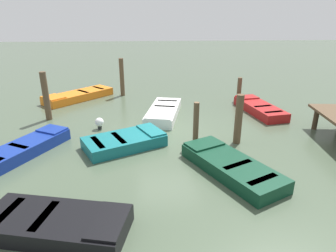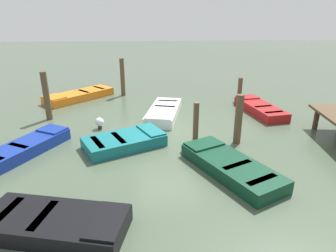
{
  "view_description": "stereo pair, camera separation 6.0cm",
  "coord_description": "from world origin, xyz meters",
  "px_view_note": "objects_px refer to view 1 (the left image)",
  "views": [
    {
      "loc": [
        10.7,
        -0.7,
        4.5
      ],
      "look_at": [
        0.0,
        0.0,
        0.35
      ],
      "focal_mm": 31.6,
      "sensor_mm": 36.0,
      "label": 1
    },
    {
      "loc": [
        10.7,
        -0.64,
        4.5
      ],
      "look_at": [
        0.0,
        0.0,
        0.35
      ],
      "focal_mm": 31.6,
      "sensor_mm": 36.0,
      "label": 2
    }
  ],
  "objects_px": {
    "rowboat_orange": "(78,96)",
    "marker_buoy": "(99,122)",
    "mooring_piling_center": "(196,124)",
    "rowboat_teal": "(125,141)",
    "mooring_piling_mid_right": "(122,77)",
    "mooring_piling_near_left": "(46,96)",
    "rowboat_white": "(164,112)",
    "mooring_piling_near_right": "(239,89)",
    "mooring_piling_far_left": "(239,119)",
    "rowboat_black": "(57,223)",
    "rowboat_blue": "(26,148)",
    "rowboat_red": "(259,108)",
    "rowboat_dark_green": "(231,166)"
  },
  "relations": [
    {
      "from": "rowboat_orange",
      "to": "marker_buoy",
      "type": "bearing_deg",
      "value": 66.41
    },
    {
      "from": "rowboat_orange",
      "to": "mooring_piling_center",
      "type": "relative_size",
      "value": 2.29
    },
    {
      "from": "rowboat_teal",
      "to": "marker_buoy",
      "type": "height_order",
      "value": "marker_buoy"
    },
    {
      "from": "mooring_piling_mid_right",
      "to": "mooring_piling_near_left",
      "type": "height_order",
      "value": "mooring_piling_near_left"
    },
    {
      "from": "mooring_piling_center",
      "to": "rowboat_white",
      "type": "bearing_deg",
      "value": -162.25
    },
    {
      "from": "rowboat_white",
      "to": "rowboat_orange",
      "type": "xyz_separation_m",
      "value": [
        -3.11,
        -4.53,
        -0.0
      ]
    },
    {
      "from": "rowboat_white",
      "to": "mooring_piling_near_left",
      "type": "bearing_deg",
      "value": -76.89
    },
    {
      "from": "mooring_piling_mid_right",
      "to": "mooring_piling_near_right",
      "type": "bearing_deg",
      "value": 77.97
    },
    {
      "from": "rowboat_teal",
      "to": "rowboat_orange",
      "type": "xyz_separation_m",
      "value": [
        -6.32,
        -2.99,
        -0.0
      ]
    },
    {
      "from": "rowboat_white",
      "to": "mooring_piling_far_left",
      "type": "height_order",
      "value": "mooring_piling_far_left"
    },
    {
      "from": "rowboat_orange",
      "to": "mooring_piling_near_right",
      "type": "bearing_deg",
      "value": 130.06
    },
    {
      "from": "rowboat_black",
      "to": "mooring_piling_center",
      "type": "relative_size",
      "value": 2.14
    },
    {
      "from": "mooring_piling_center",
      "to": "rowboat_blue",
      "type": "bearing_deg",
      "value": -85.9
    },
    {
      "from": "rowboat_teal",
      "to": "rowboat_orange",
      "type": "relative_size",
      "value": 0.86
    },
    {
      "from": "rowboat_red",
      "to": "mooring_piling_far_left",
      "type": "height_order",
      "value": "mooring_piling_far_left"
    },
    {
      "from": "mooring_piling_far_left",
      "to": "marker_buoy",
      "type": "xyz_separation_m",
      "value": [
        -1.71,
        -5.23,
        -0.63
      ]
    },
    {
      "from": "rowboat_black",
      "to": "mooring_piling_far_left",
      "type": "height_order",
      "value": "mooring_piling_far_left"
    },
    {
      "from": "rowboat_red",
      "to": "rowboat_black",
      "type": "xyz_separation_m",
      "value": [
        7.78,
        -7.3,
        0.0
      ]
    },
    {
      "from": "rowboat_red",
      "to": "mooring_piling_mid_right",
      "type": "bearing_deg",
      "value": 51.67
    },
    {
      "from": "mooring_piling_near_right",
      "to": "marker_buoy",
      "type": "distance_m",
      "value": 7.94
    },
    {
      "from": "rowboat_dark_green",
      "to": "mooring_piling_near_right",
      "type": "distance_m",
      "value": 8.08
    },
    {
      "from": "mooring_piling_near_right",
      "to": "marker_buoy",
      "type": "bearing_deg",
      "value": -60.8
    },
    {
      "from": "rowboat_red",
      "to": "mooring_piling_near_left",
      "type": "height_order",
      "value": "mooring_piling_near_left"
    },
    {
      "from": "marker_buoy",
      "to": "rowboat_teal",
      "type": "bearing_deg",
      "value": 33.01
    },
    {
      "from": "rowboat_blue",
      "to": "mooring_piling_near_right",
      "type": "relative_size",
      "value": 2.72
    },
    {
      "from": "rowboat_white",
      "to": "rowboat_orange",
      "type": "height_order",
      "value": "same"
    },
    {
      "from": "rowboat_dark_green",
      "to": "marker_buoy",
      "type": "height_order",
      "value": "marker_buoy"
    },
    {
      "from": "mooring_piling_far_left",
      "to": "marker_buoy",
      "type": "height_order",
      "value": "mooring_piling_far_left"
    },
    {
      "from": "rowboat_blue",
      "to": "mooring_piling_near_left",
      "type": "height_order",
      "value": "mooring_piling_near_left"
    },
    {
      "from": "rowboat_teal",
      "to": "rowboat_dark_green",
      "type": "height_order",
      "value": "same"
    },
    {
      "from": "rowboat_black",
      "to": "mooring_piling_near_right",
      "type": "height_order",
      "value": "mooring_piling_near_right"
    },
    {
      "from": "mooring_piling_far_left",
      "to": "rowboat_teal",
      "type": "bearing_deg",
      "value": -88.88
    },
    {
      "from": "rowboat_black",
      "to": "marker_buoy",
      "type": "xyz_separation_m",
      "value": [
        -6.1,
        0.01,
        0.07
      ]
    },
    {
      "from": "rowboat_white",
      "to": "mooring_piling_mid_right",
      "type": "bearing_deg",
      "value": -138.35
    },
    {
      "from": "rowboat_red",
      "to": "mooring_piling_near_right",
      "type": "height_order",
      "value": "mooring_piling_near_right"
    },
    {
      "from": "rowboat_orange",
      "to": "rowboat_blue",
      "type": "bearing_deg",
      "value": 41.7
    },
    {
      "from": "rowboat_orange",
      "to": "marker_buoy",
      "type": "relative_size",
      "value": 7.48
    },
    {
      "from": "rowboat_black",
      "to": "mooring_piling_center",
      "type": "distance_m",
      "value": 5.78
    },
    {
      "from": "rowboat_blue",
      "to": "rowboat_teal",
      "type": "bearing_deg",
      "value": -56.46
    },
    {
      "from": "rowboat_orange",
      "to": "mooring_piling_mid_right",
      "type": "bearing_deg",
      "value": 150.8
    },
    {
      "from": "rowboat_orange",
      "to": "mooring_piling_near_left",
      "type": "relative_size",
      "value": 1.68
    },
    {
      "from": "rowboat_orange",
      "to": "marker_buoy",
      "type": "distance_m",
      "value": 4.89
    },
    {
      "from": "rowboat_blue",
      "to": "mooring_piling_center",
      "type": "bearing_deg",
      "value": -58.03
    },
    {
      "from": "rowboat_blue",
      "to": "mooring_piling_near_right",
      "type": "distance_m",
      "value": 10.87
    },
    {
      "from": "rowboat_red",
      "to": "rowboat_teal",
      "type": "bearing_deg",
      "value": 108.87
    },
    {
      "from": "rowboat_dark_green",
      "to": "rowboat_red",
      "type": "bearing_deg",
      "value": -54.49
    },
    {
      "from": "rowboat_dark_green",
      "to": "mooring_piling_center",
      "type": "bearing_deg",
      "value": -7.78
    },
    {
      "from": "rowboat_teal",
      "to": "rowboat_white",
      "type": "relative_size",
      "value": 0.86
    },
    {
      "from": "mooring_piling_near_left",
      "to": "mooring_piling_near_right",
      "type": "relative_size",
      "value": 1.75
    },
    {
      "from": "rowboat_red",
      "to": "rowboat_dark_green",
      "type": "height_order",
      "value": "same"
    }
  ]
}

